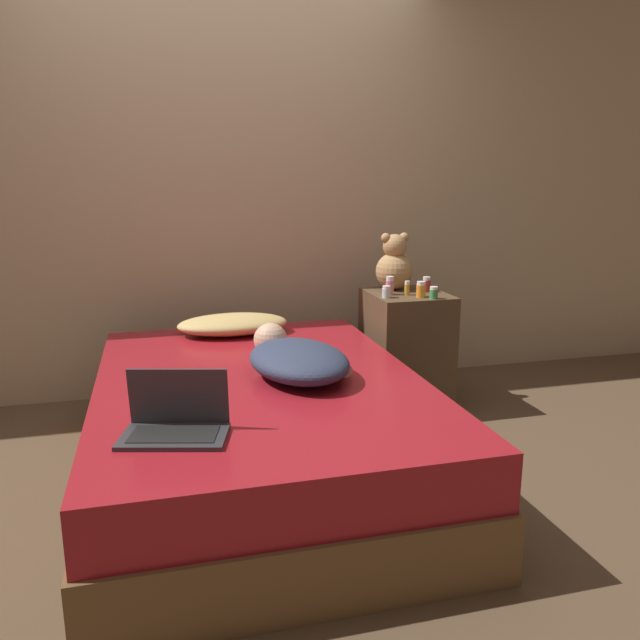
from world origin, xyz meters
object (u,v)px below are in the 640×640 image
at_px(bottle_clear, 386,292).
at_px(bottle_red, 426,284).
at_px(teddy_bear, 394,265).
at_px(pillow, 233,324).
at_px(bottle_green, 434,293).
at_px(person_lying, 296,358).
at_px(laptop, 176,421).
at_px(bottle_pink, 390,286).
at_px(bottle_amber, 407,288).
at_px(bottle_orange, 421,290).

height_order(bottle_clear, bottle_red, bottle_red).
bearing_deg(teddy_bear, pillow, -178.73).
bearing_deg(bottle_green, bottle_clear, 158.62).
xyz_separation_m(person_lying, laptop, (-0.54, -0.54, -0.02)).
bearing_deg(bottle_pink, bottle_clear, -122.20).
relative_size(bottle_pink, bottle_amber, 1.30).
xyz_separation_m(bottle_clear, bottle_pink, (0.05, 0.08, 0.02)).
bearing_deg(pillow, bottle_orange, -13.61).
bearing_deg(person_lying, bottle_clear, 32.85).
distance_m(teddy_bear, bottle_red, 0.22).
bearing_deg(bottle_pink, pillow, 171.49).
bearing_deg(bottle_pink, bottle_amber, -21.16).
relative_size(person_lying, bottle_green, 11.25).
height_order(pillow, teddy_bear, teddy_bear).
bearing_deg(bottle_amber, person_lying, -141.04).
height_order(person_lying, teddy_bear, teddy_bear).
relative_size(laptop, bottle_red, 4.49).
xyz_separation_m(bottle_green, bottle_orange, (-0.05, 0.06, 0.01)).
bearing_deg(teddy_bear, bottle_clear, -120.02).
xyz_separation_m(pillow, bottle_red, (1.11, -0.10, 0.19)).
relative_size(bottle_orange, bottle_red, 1.01).
bearing_deg(bottle_orange, bottle_amber, 121.61).
xyz_separation_m(bottle_clear, bottle_red, (0.29, 0.11, 0.01)).
relative_size(laptop, bottle_clear, 5.93).
xyz_separation_m(person_lying, teddy_bear, (0.78, 0.82, 0.27)).
height_order(laptop, bottle_orange, bottle_orange).
bearing_deg(person_lying, bottle_orange, 23.98).
distance_m(bottle_green, bottle_red, 0.21).
bearing_deg(bottle_pink, bottle_orange, -39.44).
xyz_separation_m(bottle_green, bottle_red, (0.05, 0.20, 0.01)).
height_order(person_lying, bottle_red, bottle_red).
xyz_separation_m(bottle_green, bottle_clear, (-0.24, 0.09, -0.00)).
relative_size(person_lying, bottle_orange, 8.56).
bearing_deg(pillow, bottle_green, -15.96).
distance_m(laptop, bottle_orange, 1.77).
bearing_deg(bottle_orange, person_lying, -146.37).
relative_size(teddy_bear, bottle_pink, 3.19).
bearing_deg(bottle_amber, bottle_clear, -162.37).
height_order(person_lying, laptop, laptop).
distance_m(teddy_bear, bottle_pink, 0.20).
bearing_deg(pillow, bottle_clear, -14.32).
bearing_deg(laptop, bottle_amber, 56.24).
xyz_separation_m(laptop, bottle_red, (1.47, 1.24, 0.20)).
bearing_deg(bottle_green, bottle_orange, 130.34).
xyz_separation_m(pillow, bottle_green, (1.06, -0.30, 0.18)).
bearing_deg(bottle_red, bottle_clear, -159.07).
bearing_deg(bottle_red, pillow, 174.85).
distance_m(teddy_bear, bottle_amber, 0.22).
relative_size(bottle_clear, bottle_red, 0.76).
bearing_deg(bottle_red, bottle_pink, -172.69).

